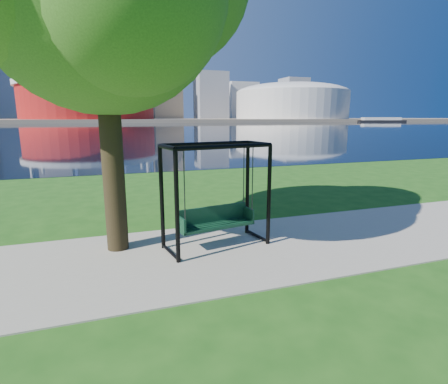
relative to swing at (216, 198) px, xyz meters
name	(u,v)px	position (x,y,z in m)	size (l,w,h in m)	color
ground	(228,243)	(0.34, 0.10, -1.20)	(900.00, 900.00, 0.00)	#1E5114
path	(235,250)	(0.34, -0.40, -1.18)	(120.00, 4.00, 0.03)	#9E937F
river	(112,128)	(0.34, 102.10, -1.19)	(900.00, 180.00, 0.02)	black
far_bank	(105,120)	(0.34, 306.10, -0.20)	(900.00, 228.00, 2.00)	#937F60
stadium	(88,99)	(-9.66, 235.10, 13.03)	(83.00, 83.00, 32.00)	maroon
arena	(292,100)	(135.34, 235.10, 14.68)	(84.00, 84.00, 26.56)	beige
skyline	(97,78)	(-3.93, 319.49, 34.69)	(392.00, 66.00, 96.50)	gray
swing	(216,198)	(0.00, 0.00, 0.00)	(2.56, 1.44, 2.48)	black
barge	(381,120)	(176.22, 185.76, 0.20)	(31.89, 17.79, 3.09)	black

